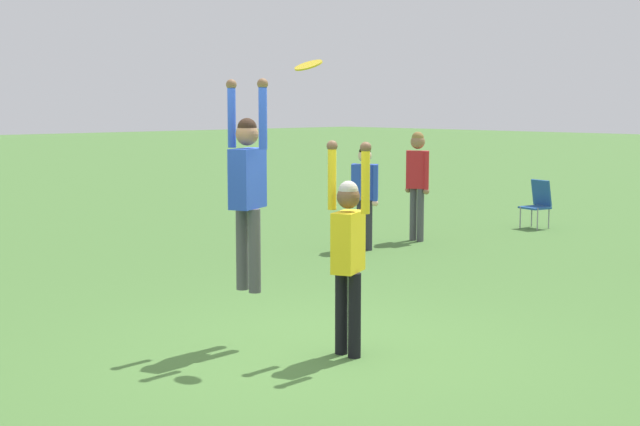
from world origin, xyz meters
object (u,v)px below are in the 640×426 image
(person_jumping, at_px, (248,180))
(person_spectator_near, at_px, (417,175))
(person_defending, at_px, (348,244))
(frisbee, at_px, (308,65))
(camping_chair_2, at_px, (538,201))
(person_spectator_far, at_px, (365,188))

(person_jumping, relative_size, person_spectator_near, 1.09)
(person_defending, bearing_deg, person_jumping, -90.00)
(person_jumping, height_order, person_defending, person_jumping)
(person_jumping, xyz_separation_m, frisbee, (0.47, 0.37, 1.09))
(frisbee, bearing_deg, person_spectator_near, 122.09)
(camping_chair_2, distance_m, person_spectator_near, 3.01)
(person_spectator_near, distance_m, person_spectator_far, 1.34)
(person_spectator_far, bearing_deg, camping_chair_2, 45.43)
(person_spectator_near, bearing_deg, person_spectator_far, -120.12)
(frisbee, distance_m, person_spectator_near, 7.15)
(person_spectator_near, bearing_deg, camping_chair_2, 48.19)
(frisbee, distance_m, camping_chair_2, 9.61)
(person_jumping, bearing_deg, frisbee, -75.85)
(person_defending, relative_size, person_spectator_far, 1.20)
(camping_chair_2, bearing_deg, person_spectator_near, 90.83)
(person_jumping, distance_m, person_spectator_near, 7.07)
(frisbee, relative_size, camping_chair_2, 0.30)
(person_jumping, relative_size, person_spectator_far, 1.22)
(person_jumping, xyz_separation_m, camping_chair_2, (-2.70, 9.17, -1.10))
(person_defending, relative_size, camping_chair_2, 2.20)
(camping_chair_2, xyz_separation_m, person_spectator_far, (-0.50, -4.23, 0.48))
(person_jumping, relative_size, camping_chair_2, 2.24)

